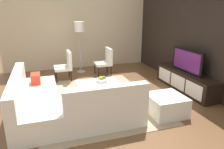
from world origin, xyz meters
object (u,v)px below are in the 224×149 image
Objects in this scene: coffee_table at (100,92)px; ottoman at (166,105)px; accent_chair_far at (106,60)px; television at (187,61)px; accent_chair_near at (66,64)px; floor_lamp at (79,30)px; media_console at (185,81)px; fruit_bowl at (102,80)px; sectional_couch at (60,104)px.

coffee_table is 1.57m from ottoman.
television is at bearing 39.45° from accent_chair_far.
floor_lamp reaches higher than accent_chair_near.
accent_chair_far reaches higher than media_console.
accent_chair_near is at bearing -122.68° from television.
fruit_bowl is 1.80m from accent_chair_far.
coffee_table is 1.17× the size of accent_chair_far.
sectional_couch is 3.34× the size of ottoman.
ottoman is at bearing 37.09° from fruit_bowl.
floor_lamp is 1.93× the size of accent_chair_far.
sectional_couch is 8.34× the size of fruit_bowl.
sectional_couch is at bearing -53.90° from fruit_bowl.
fruit_bowl is at bearing -97.28° from media_console.
fruit_bowl is at bearing -19.05° from accent_chair_far.
ottoman is at bearing 17.06° from floor_lamp.
accent_chair_far is at bearing -141.05° from television.
accent_chair_near is 0.52× the size of floor_lamp.
coffee_table is (-0.60, 0.97, -0.09)m from sectional_couch.
floor_lamp is 6.00× the size of fruit_bowl.
coffee_table is 3.65× the size of fruit_bowl.
floor_lamp is at bearing -137.76° from television.
accent_chair_far is (-1.97, -1.59, -0.31)m from television.
television is at bearing 90.00° from media_console.
sectional_couch is 2.39m from accent_chair_near.
accent_chair_near is (-1.84, -2.87, 0.24)m from media_console.
floor_lamp is at bearing -127.93° from accent_chair_far.
media_console is 2.00× the size of coffee_table.
ottoman is at bearing 34.41° from accent_chair_near.
coffee_table is 2.72m from floor_lamp.
accent_chair_near is at bearing 170.40° from sectional_couch.
fruit_bowl is at bearing 27.73° from accent_chair_near.
media_console is 2.55m from accent_chair_far.
fruit_bowl is 0.32× the size of accent_chair_far.
media_console is at bearing 61.59° from accent_chair_near.
accent_chair_far is (-3.00, -0.39, 0.29)m from ottoman.
ottoman is (1.03, -1.21, -0.60)m from television.
floor_lamp is 2.40× the size of ottoman.
accent_chair_near is at bearing -161.75° from coffee_table.
ottoman is 2.50× the size of fruit_bowl.
accent_chair_far is at bearing 160.45° from fruit_bowl.
floor_lamp is at bearing -137.76° from media_console.
fruit_bowl is (-0.78, 1.07, 0.14)m from sectional_couch.
sectional_couch is at bearing -58.15° from coffee_table.
coffee_table is 2.02m from accent_chair_far.
accent_chair_near is at bearing -39.80° from floor_lamp.
sectional_couch reaches higher than ottoman.
coffee_table is at bearing -20.11° from accent_chair_far.
floor_lamp reaches higher than accent_chair_far.
fruit_bowl is (-0.18, 0.10, 0.23)m from coffee_table.
ottoman is 3.04m from accent_chair_far.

